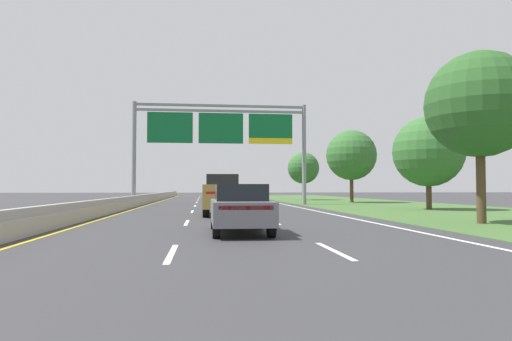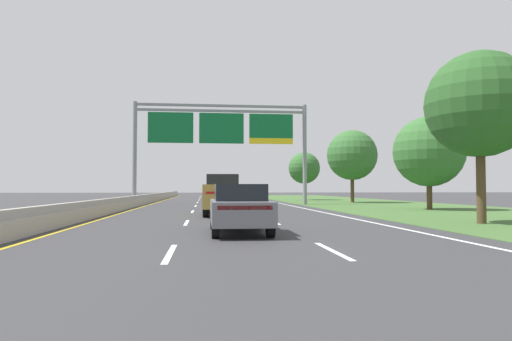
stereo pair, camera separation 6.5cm
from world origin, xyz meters
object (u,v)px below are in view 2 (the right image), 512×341
object	(u,v)px
roadside_tree_mid	(429,152)
roadside_tree_distant	(304,168)
car_red_centre_lane_suv	(216,191)
car_blue_right_lane_sedan	(248,193)
pickup_truck_gold	(223,195)
roadside_tree_near	(480,105)
overhead_sign_gantry	(221,132)
car_grey_centre_lane_sedan	(239,208)
roadside_tree_far	(352,155)

from	to	relation	value
roadside_tree_mid	roadside_tree_distant	distance (m)	25.36
car_red_centre_lane_suv	car_blue_right_lane_sedan	world-z (taller)	car_red_centre_lane_suv
pickup_truck_gold	car_blue_right_lane_sedan	distance (m)	28.62
car_blue_right_lane_sedan	roadside_tree_near	size ratio (longest dim) A/B	0.63
pickup_truck_gold	roadside_tree_distant	distance (m)	31.69
overhead_sign_gantry	car_red_centre_lane_suv	world-z (taller)	overhead_sign_gantry
roadside_tree_distant	roadside_tree_mid	bearing A→B (deg)	-83.27
pickup_truck_gold	roadside_tree_distant	xyz separation A→B (m)	(10.98, 29.60, 2.79)
car_red_centre_lane_suv	roadside_tree_distant	world-z (taller)	roadside_tree_distant
car_grey_centre_lane_sedan	car_red_centre_lane_suv	xyz separation A→B (m)	(0.04, 35.35, 0.28)
car_grey_centre_lane_sedan	roadside_tree_far	distance (m)	32.34
overhead_sign_gantry	roadside_tree_distant	bearing A→B (deg)	54.51
car_blue_right_lane_sedan	roadside_tree_distant	bearing A→B (deg)	-79.61
roadside_tree_mid	roadside_tree_distant	world-z (taller)	roadside_tree_mid
car_blue_right_lane_sedan	overhead_sign_gantry	bearing A→B (deg)	165.35
overhead_sign_gantry	roadside_tree_far	size ratio (longest dim) A/B	2.09
roadside_tree_near	roadside_tree_distant	bearing A→B (deg)	88.70
car_blue_right_lane_sedan	roadside_tree_distant	distance (m)	7.70
car_blue_right_lane_sedan	roadside_tree_mid	bearing A→B (deg)	-157.31
roadside_tree_far	roadside_tree_mid	bearing A→B (deg)	-88.54
car_red_centre_lane_suv	roadside_tree_far	world-z (taller)	roadside_tree_far
overhead_sign_gantry	roadside_tree_far	distance (m)	13.95
car_grey_centre_lane_sedan	roadside_tree_near	world-z (taller)	roadside_tree_near
car_blue_right_lane_sedan	roadside_tree_mid	xyz separation A→B (m)	(9.93, -23.93, 3.07)
pickup_truck_gold	roadside_tree_distant	bearing A→B (deg)	-19.02
car_grey_centre_lane_sedan	roadside_tree_distant	bearing A→B (deg)	-15.29
overhead_sign_gantry	roadside_tree_mid	bearing A→B (deg)	-37.68
car_grey_centre_lane_sedan	car_blue_right_lane_sedan	bearing A→B (deg)	-5.73
roadside_tree_mid	car_grey_centre_lane_sedan	bearing A→B (deg)	-133.98
pickup_truck_gold	roadside_tree_near	world-z (taller)	roadside_tree_near
pickup_truck_gold	car_blue_right_lane_sedan	size ratio (longest dim) A/B	1.24
car_red_centre_lane_suv	roadside_tree_near	distance (m)	34.45
overhead_sign_gantry	roadside_tree_distant	distance (m)	18.28
roadside_tree_near	overhead_sign_gantry	bearing A→B (deg)	113.64
pickup_truck_gold	car_grey_centre_lane_sedan	xyz separation A→B (m)	(0.17, -9.86, -0.26)
roadside_tree_far	roadside_tree_distant	world-z (taller)	roadside_tree_far
car_grey_centre_lane_sedan	car_red_centre_lane_suv	distance (m)	35.35
overhead_sign_gantry	car_blue_right_lane_sedan	distance (m)	14.99
pickup_truck_gold	roadside_tree_distant	size ratio (longest dim) A/B	0.94
car_red_centre_lane_suv	roadside_tree_mid	size ratio (longest dim) A/B	0.76
car_red_centre_lane_suv	car_blue_right_lane_sedan	distance (m)	4.76
roadside_tree_distant	overhead_sign_gantry	bearing A→B (deg)	-125.49
car_blue_right_lane_sedan	roadside_tree_near	xyz separation A→B (m)	(6.12, -35.63, 4.02)
pickup_truck_gold	car_red_centre_lane_suv	distance (m)	25.49
pickup_truck_gold	roadside_tree_mid	size ratio (longest dim) A/B	0.87
roadside_tree_mid	roadside_tree_far	size ratio (longest dim) A/B	0.87
car_grey_centre_lane_sedan	roadside_tree_mid	xyz separation A→B (m)	(13.78, 14.28, 3.07)
car_blue_right_lane_sedan	roadside_tree_far	world-z (taller)	roadside_tree_far
roadside_tree_mid	roadside_tree_far	distance (m)	14.93
roadside_tree_distant	car_grey_centre_lane_sedan	bearing A→B (deg)	-105.31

